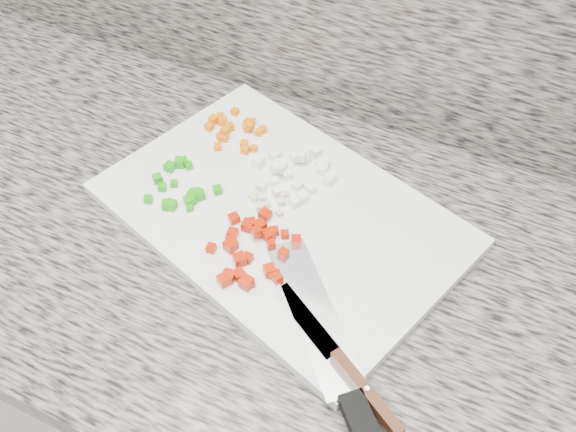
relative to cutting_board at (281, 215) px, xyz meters
name	(u,v)px	position (x,y,z in m)	size (l,w,h in m)	color
cabinet	(277,398)	(0.01, -0.05, -0.48)	(3.92, 0.62, 0.86)	silver
countertop	(272,255)	(0.01, -0.05, -0.03)	(3.96, 0.64, 0.04)	slate
cutting_board	(281,215)	(0.00, 0.00, 0.00)	(0.48, 0.32, 0.02)	silver
carrot_pile	(233,130)	(-0.14, 0.11, 0.01)	(0.10, 0.10, 0.02)	#DB6104
onion_pile	(295,171)	(-0.01, 0.07, 0.02)	(0.12, 0.12, 0.02)	silver
green_pepper_pile	(181,186)	(-0.15, -0.02, 0.01)	(0.11, 0.10, 0.01)	#1C8F0D
red_pepper_pile	(251,249)	(0.00, -0.08, 0.02)	(0.11, 0.14, 0.02)	#A51802
garlic_pile	(268,201)	(-0.02, 0.01, 0.01)	(0.06, 0.05, 0.01)	beige
chef_knife	(352,403)	(0.19, -0.22, 0.01)	(0.29, 0.30, 0.02)	white
paring_knife	(350,373)	(0.18, -0.19, 0.01)	(0.21, 0.13, 0.02)	white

